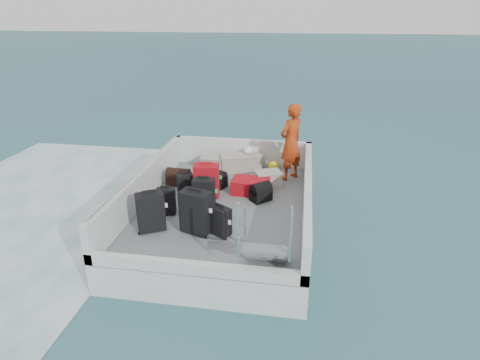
% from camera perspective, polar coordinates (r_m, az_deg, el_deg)
% --- Properties ---
extents(ground, '(160.00, 160.00, 0.00)m').
position_cam_1_polar(ground, '(8.82, -2.26, -7.12)').
color(ground, '#16414F').
rests_on(ground, ground).
extents(wake_foam, '(10.00, 10.00, 0.00)m').
position_cam_1_polar(wake_foam, '(10.76, -28.28, -4.23)').
color(wake_foam, white).
rests_on(wake_foam, ground).
extents(ferry_hull, '(3.60, 5.00, 0.60)m').
position_cam_1_polar(ferry_hull, '(8.67, -2.29, -5.41)').
color(ferry_hull, silver).
rests_on(ferry_hull, ground).
extents(deck, '(3.30, 4.70, 0.02)m').
position_cam_1_polar(deck, '(8.53, -2.33, -3.58)').
color(deck, slate).
rests_on(deck, ferry_hull).
extents(deck_fittings, '(3.60, 5.00, 0.90)m').
position_cam_1_polar(deck_fittings, '(8.02, -0.39, -2.34)').
color(deck_fittings, silver).
rests_on(deck_fittings, deck).
extents(suitcase_0, '(0.57, 0.49, 0.76)m').
position_cam_1_polar(suitcase_0, '(7.57, -12.57, -4.51)').
color(suitcase_0, black).
rests_on(suitcase_0, deck).
extents(suitcase_1, '(0.40, 0.28, 0.56)m').
position_cam_1_polar(suitcase_1, '(8.15, -10.45, -3.03)').
color(suitcase_1, black).
rests_on(suitcase_1, deck).
extents(suitcase_2, '(0.40, 0.35, 0.51)m').
position_cam_1_polar(suitcase_2, '(8.89, -7.74, -0.76)').
color(suitcase_2, black).
rests_on(suitcase_2, deck).
extents(suitcase_3, '(0.61, 0.46, 0.82)m').
position_cam_1_polar(suitcase_3, '(7.37, -6.30, -4.59)').
color(suitcase_3, black).
rests_on(suitcase_3, deck).
extents(suitcase_4, '(0.46, 0.29, 0.65)m').
position_cam_1_polar(suitcase_4, '(8.25, -5.14, -2.01)').
color(suitcase_4, black).
rests_on(suitcase_4, deck).
extents(suitcase_5, '(0.57, 0.39, 0.74)m').
position_cam_1_polar(suitcase_5, '(8.77, -4.77, -0.14)').
color(suitcase_5, '#A50C15').
rests_on(suitcase_5, deck).
extents(suitcase_6, '(0.46, 0.41, 0.55)m').
position_cam_1_polar(suitcase_6, '(7.32, -2.86, -5.87)').
color(suitcase_6, black).
rests_on(suitcase_6, deck).
extents(suitcase_8, '(0.84, 0.57, 0.32)m').
position_cam_1_polar(suitcase_8, '(9.00, 1.50, -0.86)').
color(suitcase_8, '#A50C15').
rests_on(suitcase_8, deck).
extents(duffel_0, '(0.56, 0.33, 0.32)m').
position_cam_1_polar(duffel_0, '(9.51, -8.74, 0.20)').
color(duffel_0, black).
rests_on(duffel_0, deck).
extents(duffel_1, '(0.51, 0.44, 0.32)m').
position_cam_1_polar(duffel_1, '(9.32, -3.33, -0.04)').
color(duffel_1, black).
rests_on(duffel_1, deck).
extents(duffel_2, '(0.51, 0.51, 0.32)m').
position_cam_1_polar(duffel_2, '(8.65, 2.98, -1.96)').
color(duffel_2, black).
rests_on(duffel_2, deck).
extents(crate_0, '(0.58, 0.41, 0.34)m').
position_cam_1_polar(crate_0, '(10.28, -3.83, 2.27)').
color(crate_0, '#A59F90').
rests_on(crate_0, deck).
extents(crate_1, '(0.74, 0.60, 0.39)m').
position_cam_1_polar(crate_1, '(10.22, -0.81, 2.34)').
color(crate_1, '#A59F90').
rests_on(crate_1, deck).
extents(crate_2, '(0.72, 0.61, 0.37)m').
position_cam_1_polar(crate_2, '(10.39, 1.20, 2.63)').
color(crate_2, '#A59F90').
rests_on(crate_2, deck).
extents(crate_3, '(0.66, 0.57, 0.33)m').
position_cam_1_polar(crate_3, '(9.36, 4.00, 0.08)').
color(crate_3, '#A59F90').
rests_on(crate_3, deck).
extents(yellow_bag, '(0.28, 0.26, 0.22)m').
position_cam_1_polar(yellow_bag, '(10.37, 4.74, 2.07)').
color(yellow_bag, yellow).
rests_on(yellow_bag, deck).
extents(white_bag, '(0.24, 0.24, 0.18)m').
position_cam_1_polar(white_bag, '(10.29, 1.21, 4.07)').
color(white_bag, white).
rests_on(white_bag, crate_2).
extents(passenger, '(0.77, 0.81, 1.85)m').
position_cam_1_polar(passenger, '(9.59, 7.25, 5.35)').
color(passenger, '#E74915').
rests_on(passenger, deck).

